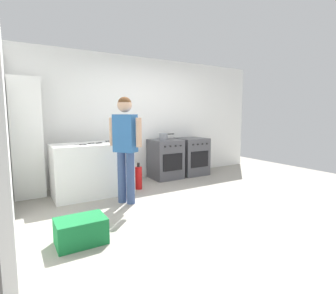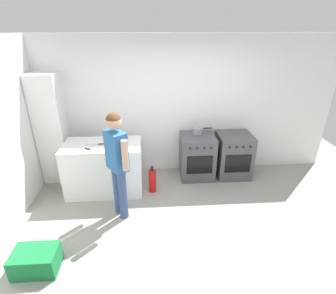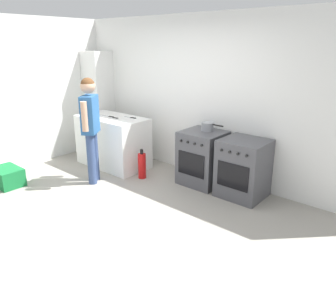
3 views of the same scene
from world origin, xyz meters
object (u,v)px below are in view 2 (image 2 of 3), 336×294
knife_carving (95,145)px  oven_left (197,156)px  oven_right (233,155)px  pot (198,131)px  person (117,158)px  knife_chef (92,150)px  recycling_crate_lower (36,261)px  knife_paring (107,144)px  knife_utility (121,139)px  fire_extinguisher (152,180)px  larder_cabinet (52,130)px

knife_carving → oven_left: bearing=12.3°
oven_right → pot: 0.86m
oven_right → person: bearing=-152.4°
oven_left → knife_chef: size_ratio=2.87×
oven_left → recycling_crate_lower: bearing=-138.0°
knife_chef → pot: bearing=21.0°
oven_right → knife_chef: bearing=-166.6°
person → recycling_crate_lower: person is taller
knife_paring → oven_right: bearing=9.8°
oven_right → knife_utility: knife_utility is taller
knife_paring → fire_extinguisher: (0.74, -0.08, -0.69)m
knife_utility → larder_cabinet: 1.29m
person → knife_carving: bearing=122.4°
larder_cabinet → oven_right: bearing=-1.7°
knife_carving → person: bearing=-57.6°
oven_right → pot: bearing=171.8°
oven_right → knife_utility: bearing=-174.5°
oven_right → fire_extinguisher: bearing=-163.2°
knife_chef → knife_utility: (0.41, 0.39, 0.00)m
oven_right → fire_extinguisher: size_ratio=1.70×
knife_chef → knife_paring: 0.28m
person → recycling_crate_lower: size_ratio=3.20×
knife_paring → recycling_crate_lower: knife_paring is taller
knife_chef → knife_utility: same height
oven_right → knife_paring: bearing=-170.2°
knife_paring → larder_cabinet: larder_cabinet is taller
oven_right → knife_chef: (-2.52, -0.60, 0.48)m
oven_right → knife_chef: size_ratio=2.87×
knife_paring → person: size_ratio=0.13×
pot → larder_cabinet: larder_cabinet is taller
knife_paring → person: person is taller
oven_right → larder_cabinet: size_ratio=0.42×
person → recycling_crate_lower: bearing=-133.5°
knife_chef → knife_carving: (0.01, 0.21, -0.00)m
knife_carving → fire_extinguisher: bearing=-5.3°
larder_cabinet → oven_left: bearing=-2.2°
oven_left → larder_cabinet: bearing=177.8°
oven_right → pot: size_ratio=2.28×
knife_carving → fire_extinguisher: (0.93, -0.09, -0.69)m
knife_chef → knife_paring: size_ratio=1.40×
knife_chef → fire_extinguisher: (0.94, 0.12, -0.69)m
knife_utility → oven_left: bearing=8.3°
knife_chef → larder_cabinet: 1.10m
oven_left → pot: 0.50m
oven_right → oven_left: bearing=-180.0°
knife_chef → larder_cabinet: size_ratio=0.15×
oven_left → pot: (0.01, 0.10, 0.49)m
knife_paring → person: bearing=-70.3°
knife_chef → person: 0.67m
knife_carving → larder_cabinet: (-0.85, 0.49, 0.10)m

